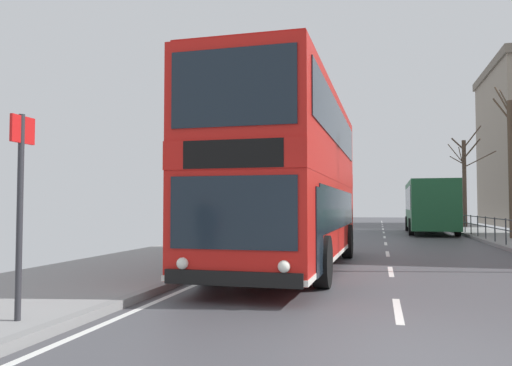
% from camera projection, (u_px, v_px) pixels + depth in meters
% --- Properties ---
extents(ground, '(15.80, 140.00, 0.20)m').
position_uv_depth(ground, '(338.00, 352.00, 5.49)').
color(ground, '#47474C').
extents(double_decker_bus_main, '(2.79, 10.34, 4.51)m').
position_uv_depth(double_decker_bus_main, '(291.00, 178.00, 13.14)').
color(double_decker_bus_main, red).
rests_on(double_decker_bus_main, ground).
extents(background_bus_far_lane, '(2.79, 9.48, 3.06)m').
position_uv_depth(background_bus_far_lane, '(430.00, 205.00, 30.41)').
color(background_bus_far_lane, '#19512D').
rests_on(background_bus_far_lane, ground).
extents(pedestrian_railing_far_kerb, '(0.05, 34.12, 1.01)m').
position_uv_depth(pedestrian_railing_far_kerb, '(506.00, 227.00, 19.38)').
color(pedestrian_railing_far_kerb, '#2D3338').
rests_on(pedestrian_railing_far_kerb, ground).
extents(bus_stop_sign_near, '(0.08, 0.44, 2.68)m').
position_uv_depth(bus_stop_sign_near, '(20.00, 193.00, 6.61)').
color(bus_stop_sign_near, '#2D2D33').
rests_on(bus_stop_sign_near, ground).
extents(bare_tree_far_00, '(3.20, 2.35, 7.30)m').
position_uv_depth(bare_tree_far_00, '(465.00, 178.00, 36.43)').
color(bare_tree_far_00, '#423328').
rests_on(bare_tree_far_00, ground).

